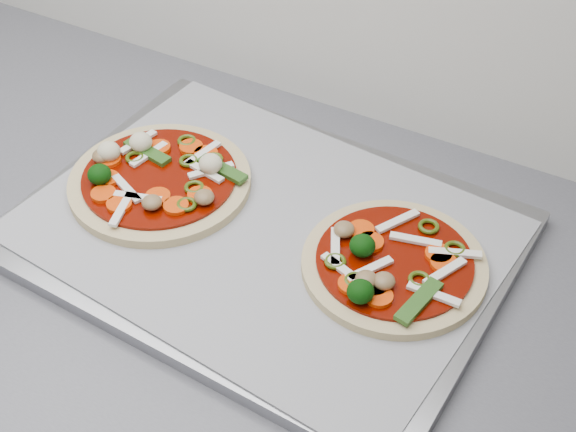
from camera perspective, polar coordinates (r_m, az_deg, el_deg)
The scene contains 5 objects.
countertop at distance 0.70m, azimuth 15.67°, elevation -13.62°, with size 3.60×0.60×0.04m, color slate.
baking_tray at distance 0.78m, azimuth -1.75°, elevation -1.31°, with size 0.46×0.34×0.01m, color gray.
parchment at distance 0.77m, azimuth -1.77°, elevation -0.86°, with size 0.44×0.32×0.00m, color #A3A3A8.
pizza_left at distance 0.82m, azimuth -9.19°, elevation 2.69°, with size 0.25×0.25×0.03m.
pizza_right at distance 0.73m, azimuth 7.36°, elevation -3.43°, with size 0.23×0.23×0.03m.
Camera 1 is at (0.02, 0.88, 1.45)m, focal length 50.00 mm.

